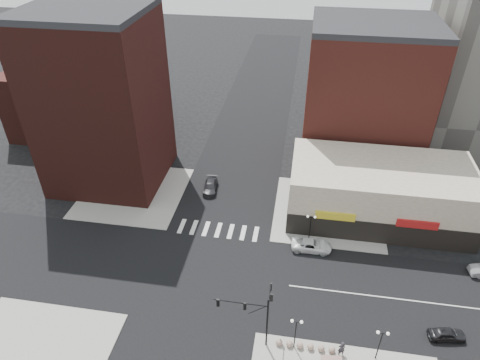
# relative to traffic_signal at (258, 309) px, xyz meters

# --- Properties ---
(ground) EXTENTS (240.00, 240.00, 0.00)m
(ground) POSITION_rel_traffic_signal_xyz_m (-7.24, 7.83, -4.96)
(ground) COLOR black
(ground) RESTS_ON ground
(road_ew) EXTENTS (200.00, 14.00, 0.02)m
(road_ew) POSITION_rel_traffic_signal_xyz_m (-7.24, 7.83, -4.95)
(road_ew) COLOR black
(road_ew) RESTS_ON ground
(road_ns) EXTENTS (14.00, 200.00, 0.02)m
(road_ns) POSITION_rel_traffic_signal_xyz_m (-7.24, 7.83, -4.95)
(road_ns) COLOR black
(road_ns) RESTS_ON ground
(sidewalk_nw) EXTENTS (15.00, 15.00, 0.12)m
(sidewalk_nw) POSITION_rel_traffic_signal_xyz_m (-21.74, 22.33, -4.90)
(sidewalk_nw) COLOR gray
(sidewalk_nw) RESTS_ON ground
(sidewalk_ne) EXTENTS (15.00, 15.00, 0.12)m
(sidewalk_ne) POSITION_rel_traffic_signal_xyz_m (7.26, 22.33, -4.90)
(sidewalk_ne) COLOR gray
(sidewalk_ne) RESTS_ON ground
(building_nw) EXTENTS (16.00, 15.00, 25.00)m
(building_nw) POSITION_rel_traffic_signal_xyz_m (-26.24, 26.33, 7.54)
(building_nw) COLOR #3A1612
(building_nw) RESTS_ON ground
(building_nw_low) EXTENTS (20.00, 18.00, 12.00)m
(building_nw_low) POSITION_rel_traffic_signal_xyz_m (-39.24, 41.83, 1.04)
(building_nw_low) COLOR #3A1612
(building_nw_low) RESTS_ON ground
(building_ne_midrise) EXTENTS (18.00, 15.00, 22.00)m
(building_ne_midrise) POSITION_rel_traffic_signal_xyz_m (11.76, 37.33, 6.04)
(building_ne_midrise) COLOR maroon
(building_ne_midrise) RESTS_ON ground
(building_ne_row) EXTENTS (24.20, 12.20, 8.00)m
(building_ne_row) POSITION_rel_traffic_signal_xyz_m (13.76, 22.83, -1.66)
(building_ne_row) COLOR beige
(building_ne_row) RESTS_ON ground
(traffic_signal) EXTENTS (5.59, 3.09, 7.77)m
(traffic_signal) POSITION_rel_traffic_signal_xyz_m (0.00, 0.00, 0.00)
(traffic_signal) COLOR black
(traffic_signal) RESTS_ON ground
(street_lamp_se_a) EXTENTS (1.22, 0.32, 4.16)m
(street_lamp_se_a) POSITION_rel_traffic_signal_xyz_m (3.76, -0.17, -1.67)
(street_lamp_se_a) COLOR black
(street_lamp_se_a) RESTS_ON sidewalk_se
(street_lamp_se_b) EXTENTS (1.22, 0.32, 4.16)m
(street_lamp_se_b) POSITION_rel_traffic_signal_xyz_m (11.76, -0.17, -1.67)
(street_lamp_se_b) COLOR black
(street_lamp_se_b) RESTS_ON sidewalk_se
(street_lamp_ne) EXTENTS (1.22, 0.32, 4.16)m
(street_lamp_ne) POSITION_rel_traffic_signal_xyz_m (4.76, 15.83, -1.67)
(street_lamp_ne) COLOR black
(street_lamp_ne) RESTS_ON sidewalk_ne
(bollard_row) EXTENTS (5.92, 0.67, 0.67)m
(bollard_row) POSITION_rel_traffic_signal_xyz_m (4.89, -0.17, -4.51)
(bollard_row) COLOR gray
(bollard_row) RESTS_ON sidewalk_se
(white_suv) EXTENTS (5.08, 2.38, 1.41)m
(white_suv) POSITION_rel_traffic_signal_xyz_m (5.14, 14.33, -4.26)
(white_suv) COLOR white
(white_suv) RESTS_ON ground
(dark_sedan_east) EXTENTS (3.91, 2.00, 1.27)m
(dark_sedan_east) POSITION_rel_traffic_signal_xyz_m (19.16, 3.40, -4.32)
(dark_sedan_east) COLOR black
(dark_sedan_east) RESTS_ON ground
(dark_sedan_north) EXTENTS (2.34, 4.90, 1.38)m
(dark_sedan_north) POSITION_rel_traffic_signal_xyz_m (-10.35, 24.84, -4.27)
(dark_sedan_north) COLOR black
(dark_sedan_north) RESTS_ON ground
(pedestrian) EXTENTS (0.78, 0.60, 1.92)m
(pedestrian) POSITION_rel_traffic_signal_xyz_m (8.37, -0.28, -3.88)
(pedestrian) COLOR #28262B
(pedestrian) RESTS_ON sidewalk_se
(stone_bench) EXTENTS (2.06, 0.83, 0.47)m
(stone_bench) POSITION_rel_traffic_signal_xyz_m (7.47, -1.17, -4.59)
(stone_bench) COLOR #8F6D62
(stone_bench) RESTS_ON sidewalk_se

